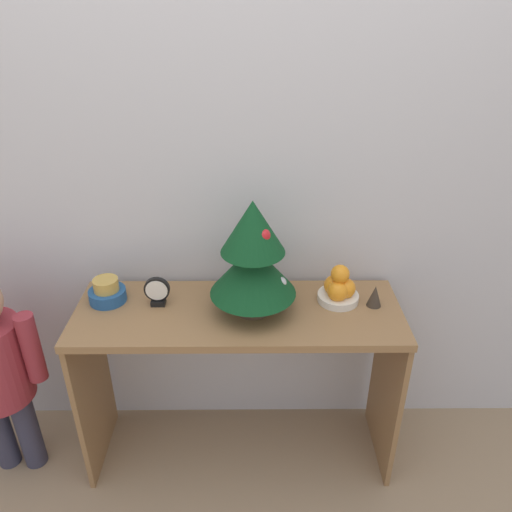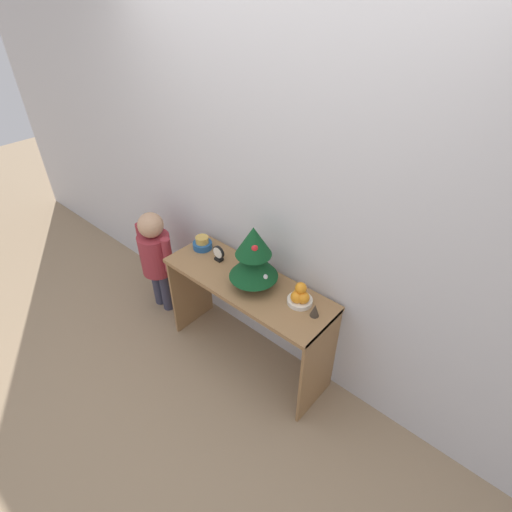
{
  "view_description": "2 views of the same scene",
  "coord_description": "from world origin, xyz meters",
  "px_view_note": "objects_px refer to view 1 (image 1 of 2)",
  "views": [
    {
      "loc": [
        0.06,
        -1.32,
        1.81
      ],
      "look_at": [
        0.07,
        0.2,
        0.98
      ],
      "focal_mm": 35.0,
      "sensor_mm": 36.0,
      "label": 1
    },
    {
      "loc": [
        1.37,
        -1.26,
        2.42
      ],
      "look_at": [
        0.07,
        0.22,
        0.97
      ],
      "focal_mm": 28.0,
      "sensor_mm": 36.0,
      "label": 2
    }
  ],
  "objects_px": {
    "mini_tree": "(253,257)",
    "figurine": "(375,296)",
    "singing_bowl": "(107,292)",
    "fruit_bowl": "(339,289)",
    "desk_clock": "(157,292)"
  },
  "relations": [
    {
      "from": "mini_tree",
      "to": "fruit_bowl",
      "type": "relative_size",
      "value": 2.8
    },
    {
      "from": "fruit_bowl",
      "to": "figurine",
      "type": "distance_m",
      "value": 0.14
    },
    {
      "from": "fruit_bowl",
      "to": "figurine",
      "type": "relative_size",
      "value": 1.84
    },
    {
      "from": "desk_clock",
      "to": "figurine",
      "type": "height_order",
      "value": "desk_clock"
    },
    {
      "from": "fruit_bowl",
      "to": "figurine",
      "type": "height_order",
      "value": "fruit_bowl"
    },
    {
      "from": "mini_tree",
      "to": "figurine",
      "type": "relative_size",
      "value": 5.14
    },
    {
      "from": "singing_bowl",
      "to": "mini_tree",
      "type": "bearing_deg",
      "value": -6.6
    },
    {
      "from": "singing_bowl",
      "to": "desk_clock",
      "type": "height_order",
      "value": "desk_clock"
    },
    {
      "from": "mini_tree",
      "to": "figurine",
      "type": "bearing_deg",
      "value": 3.16
    },
    {
      "from": "singing_bowl",
      "to": "desk_clock",
      "type": "bearing_deg",
      "value": -7.95
    },
    {
      "from": "singing_bowl",
      "to": "desk_clock",
      "type": "distance_m",
      "value": 0.2
    },
    {
      "from": "mini_tree",
      "to": "desk_clock",
      "type": "bearing_deg",
      "value": 174.15
    },
    {
      "from": "fruit_bowl",
      "to": "desk_clock",
      "type": "distance_m",
      "value": 0.69
    },
    {
      "from": "singing_bowl",
      "to": "figurine",
      "type": "bearing_deg",
      "value": -2.21
    },
    {
      "from": "fruit_bowl",
      "to": "singing_bowl",
      "type": "bearing_deg",
      "value": 179.53
    }
  ]
}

